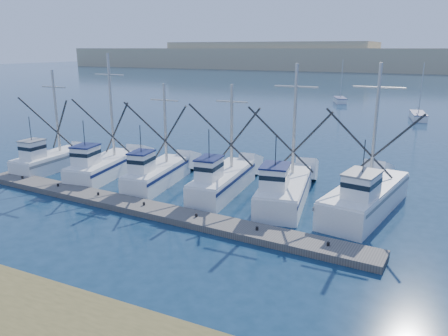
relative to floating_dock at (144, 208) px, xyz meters
The scene contains 6 objects.
ground 9.66m from the floating_dock, 38.67° to the right, with size 500.00×500.00×0.00m, color #0D263D.
floating_dock is the anchor object (origin of this frame).
dune_ridge 204.16m from the floating_dock, 87.88° to the left, with size 360.00×60.00×10.00m, color tan.
trawler_fleet 5.65m from the floating_dock, 68.08° to the left, with size 29.26×9.87×9.73m.
sailboat_near 50.20m from the floating_dock, 73.87° to the left, with size 2.84×6.67×8.10m.
sailboat_far 63.83m from the floating_dock, 90.48° to the left, with size 3.58×5.71×8.10m.
Camera 1 is at (8.53, -15.38, 10.11)m, focal length 35.00 mm.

